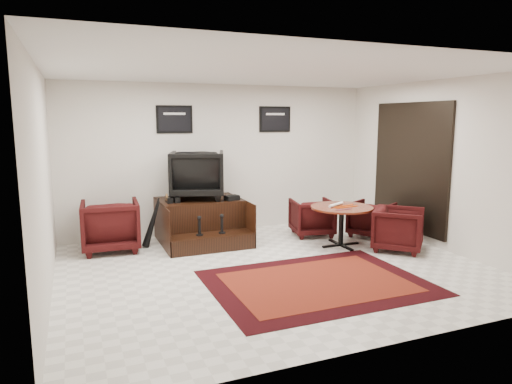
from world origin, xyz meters
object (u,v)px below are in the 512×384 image
Objects in this scene: armchair_side at (110,223)px; meeting_table at (342,211)px; table_chair_back at (312,215)px; table_chair_corner at (399,227)px; shine_chair at (197,172)px; table_chair_window at (372,217)px; shine_podium at (201,222)px.

meeting_table is at bearing 165.16° from armchair_side.
armchair_side is at bearing 5.83° from table_chair_back.
table_chair_corner is at bearing 161.23° from armchair_side.
shine_chair is 0.91× the size of meeting_table.
table_chair_back reaches higher than table_chair_window.
table_chair_corner reaches higher than table_chair_window.
shine_chair reaches higher than armchair_side.
shine_chair is at bearing -3.33° from table_chair_back.
meeting_table is 0.87m from table_chair_back.
shine_chair is 1.33× the size of table_chair_window.
table_chair_corner is (2.88, -1.82, 0.05)m from shine_podium.
shine_podium is at bearing -175.60° from armchair_side.
shine_chair is at bearing 100.05° from table_chair_corner.
table_chair_back is 1.10m from table_chair_window.
table_chair_corner is (2.88, -1.97, -0.83)m from shine_chair.
armchair_side reaches higher than table_chair_back.
armchair_side is 3.59m from table_chair_back.
table_chair_back is at bearing 97.41° from meeting_table.
table_chair_window reaches higher than meeting_table.
shine_podium is 1.99× the size of table_chair_back.
table_chair_window is at bearing 36.09° from table_chair_corner.
table_chair_window is at bearing 172.48° from armchair_side.
shine_podium is 1.91× the size of table_chair_corner.
table_chair_window is at bearing 164.70° from table_chair_back.
table_chair_back is (3.57, -0.37, -0.09)m from armchair_side.
table_chair_back is 1.05× the size of table_chair_window.
shine_podium is 3.40m from table_chair_corner.
armchair_side reaches higher than shine_podium.
shine_podium is at bearing 102.11° from table_chair_corner.
shine_chair reaches higher than table_chair_back.
table_chair_back is at bearing 33.63° from table_chair_window.
table_chair_window is at bearing -16.62° from shine_podium.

